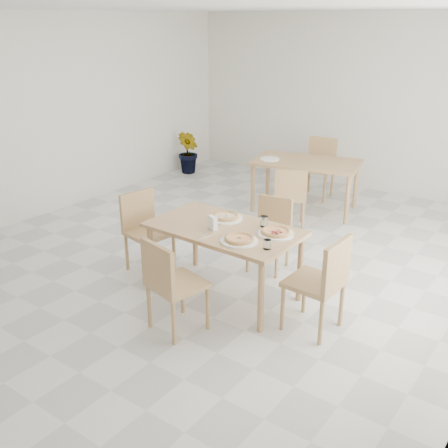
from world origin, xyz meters
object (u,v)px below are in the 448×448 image
Objects in this scene: tumbler_b at (267,244)px; napkin_holder at (213,223)px; pizza_margherita at (239,239)px; plate_margherita at (239,241)px; chair_back_n at (319,163)px; tumbler_a at (264,221)px; chair_back_s at (290,194)px; chair_north at (271,228)px; pizza_pepperoni at (276,232)px; potted_plant at (189,152)px; second_table at (306,166)px; main_table at (224,235)px; plate_pepperoni at (276,234)px; plate_empty at (270,159)px; chair_east at (323,279)px; plate_mushroom at (226,218)px; chair_west at (144,226)px; chair_south at (169,280)px; pizza_mushroom at (226,216)px.

napkin_holder is at bearing 173.24° from tumbler_b.
napkin_holder is at bearing 166.08° from pizza_margherita.
plate_margherita is 3.90m from chair_back_n.
chair_back_s is at bearing 111.04° from tumbler_a.
chair_back_s is (-0.69, 2.22, -0.29)m from pizza_margherita.
chair_north reaches higher than pizza_pepperoni.
second_table is at bearing -10.83° from potted_plant.
main_table is 0.54m from pizza_pepperoni.
plate_margherita is (0.33, -0.21, 0.09)m from main_table.
potted_plant is at bearing 139.55° from plate_pepperoni.
tumbler_b is 3.22m from plate_empty.
napkin_holder is (-1.17, -0.08, 0.28)m from chair_east.
potted_plant is (-3.72, 3.17, -0.38)m from pizza_pepperoni.
plate_mushroom is at bearing -171.97° from tumbler_a.
chair_west is at bearing -91.23° from plate_empty.
second_table is (-0.44, 2.61, -0.09)m from plate_mushroom.
chair_east is 1.28m from plate_mushroom.
plate_empty is (-1.03, 2.56, 0.09)m from main_table.
napkin_holder is at bearing -84.17° from chair_east.
pizza_margherita is 3.16× the size of tumbler_a.
chair_south is at bearing -82.32° from plate_mushroom.
main_table is at bearing -164.67° from pizza_pepperoni.
plate_margherita is at bearing -42.06° from pizza_mushroom.
chair_back_n is at bearing 99.85° from pizza_mushroom.
pizza_mushroom is at bearing 67.80° from chair_back_s.
chair_west is (-1.11, 0.83, -0.00)m from chair_south.
chair_back_n is (-0.14, 0.74, -0.13)m from second_table.
pizza_margherita is 0.40× the size of chair_back_s.
plate_pepperoni is 3.24× the size of tumbler_a.
second_table is at bearing 27.47° from plate_empty.
tumbler_a reaches higher than second_table.
napkin_holder is (-0.56, -0.26, 0.06)m from plate_pepperoni.
potted_plant reaches higher than second_table.
plate_empty is at bearing 112.88° from main_table.
chair_south is 1.36m from chair_east.
chair_east reaches higher than pizza_margherita.
plate_pepperoni is at bearing -4.87° from pizza_mushroom.
chair_south is 2.59× the size of plate_pepperoni.
plate_margherita is at bearing -44.88° from potted_plant.
pizza_margherita is (0.31, 0.64, 0.26)m from chair_south.
plate_mushroom and plate_pepperoni have the same top height.
chair_back_n reaches higher than plate_margherita.
plate_pepperoni is (-0.60, 0.18, 0.22)m from chair_east.
chair_north is 1.23m from chair_back_s.
chair_east reaches higher than napkin_holder.
chair_north is 0.88× the size of chair_back_n.
second_table is (-0.51, 2.92, -0.15)m from napkin_holder.
pizza_margherita is 1.17× the size of pizza_pepperoni.
pizza_margherita is at bearing -87.65° from chair_west.
chair_south is 3.09× the size of pizza_pepperoni.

